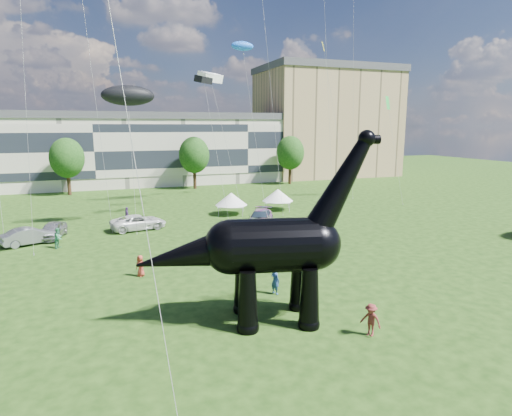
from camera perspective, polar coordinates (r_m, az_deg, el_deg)
name	(u,v)px	position (r m, az deg, el deg)	size (l,w,h in m)	color
ground	(256,332)	(23.41, 0.00, -16.15)	(220.00, 220.00, 0.00)	#16330C
terrace_row	(95,153)	(81.74, -20.71, 6.90)	(78.00, 11.00, 12.00)	beige
apartment_block	(326,125)	(96.84, 9.31, 10.92)	(28.00, 18.00, 22.00)	tan
tree_mid_left	(67,155)	(72.90, -23.93, 6.51)	(5.20, 5.20, 9.44)	#382314
tree_mid_right	(194,152)	(74.29, -8.26, 7.38)	(5.20, 5.20, 9.44)	#382314
tree_far_right	(290,150)	(79.92, 4.58, 7.69)	(5.20, 5.20, 9.44)	#382314
dinosaur_sculpture	(265,249)	(23.23, 1.16, -5.47)	(13.31, 5.02, 10.86)	black
car_silver	(52,230)	(45.58, -25.50, -2.70)	(1.86, 4.62, 1.57)	#ACABB0
car_grey	(30,236)	(44.17, -27.92, -3.31)	(1.67, 4.79, 1.58)	gray
car_white	(139,222)	(46.25, -15.40, -1.84)	(2.61, 5.65, 1.57)	silver
car_dark	(260,218)	(46.61, 0.59, -1.30)	(2.31, 5.69, 1.65)	#595960
gazebo_near	(231,199)	(52.15, -3.33, 1.19)	(5.00, 5.00, 2.71)	white
gazebo_far	(278,195)	(54.95, 2.92, 1.71)	(5.09, 5.09, 2.74)	white
visitors	(161,243)	(37.37, -12.58, -4.56)	(49.55, 34.65, 1.84)	#36885C
kites	(127,67)	(47.88, -16.79, 17.51)	(66.26, 51.09, 29.17)	red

